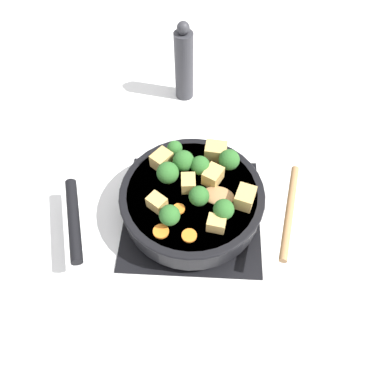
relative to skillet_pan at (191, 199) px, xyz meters
name	(u,v)px	position (x,y,z in m)	size (l,w,h in m)	color
ground_plane	(192,213)	(0.00, 0.00, -0.06)	(2.40, 2.40, 0.00)	white
front_burner_grate	(192,211)	(0.00, 0.00, -0.05)	(0.31, 0.31, 0.03)	black
skillet_pan	(191,199)	(0.00, 0.00, 0.00)	(0.33, 0.44, 0.06)	black
wooden_spoon	(258,204)	(0.03, 0.14, 0.03)	(0.23, 0.21, 0.02)	#A87A4C
tofu_cube_center_large	(213,176)	(-0.03, 0.05, 0.04)	(0.04, 0.03, 0.03)	tan
tofu_cube_near_handle	(245,198)	(0.02, 0.11, 0.05)	(0.05, 0.04, 0.04)	tan
tofu_cube_east_chunk	(216,152)	(-0.10, 0.05, 0.05)	(0.05, 0.04, 0.04)	tan
tofu_cube_west_chunk	(188,183)	(-0.01, -0.01, 0.04)	(0.04, 0.03, 0.03)	tan
tofu_cube_back_piece	(216,224)	(0.08, 0.05, 0.04)	(0.04, 0.03, 0.03)	tan
tofu_cube_front_piece	(162,160)	(-0.07, -0.07, 0.04)	(0.04, 0.03, 0.03)	tan
tofu_cube_mid_small	(157,203)	(0.04, -0.07, 0.04)	(0.04, 0.03, 0.03)	tan
broccoli_floret_near_spoon	(183,161)	(-0.06, -0.02, 0.06)	(0.05, 0.05, 0.05)	#709956
broccoli_floret_center_top	(168,173)	(-0.03, -0.05, 0.06)	(0.05, 0.05, 0.05)	#709956
broccoli_floret_east_rim	(224,210)	(0.06, 0.07, 0.05)	(0.04, 0.04, 0.05)	#709956
broccoli_floret_west_rim	(175,148)	(-0.10, -0.04, 0.05)	(0.03, 0.03, 0.04)	#709956
broccoli_floret_north_edge	(199,196)	(0.03, 0.02, 0.05)	(0.04, 0.04, 0.05)	#709956
broccoli_floret_south_cluster	(170,215)	(0.08, -0.04, 0.05)	(0.04, 0.04, 0.05)	#709956
broccoli_floret_mid_floret	(229,160)	(-0.07, 0.08, 0.06)	(0.05, 0.05, 0.05)	#709956
broccoli_floret_small_inner	(200,166)	(-0.05, 0.02, 0.05)	(0.04, 0.04, 0.05)	#709956
carrot_slice_orange_thin	(191,236)	(0.11, 0.01, 0.03)	(0.03, 0.03, 0.01)	orange
carrot_slice_near_center	(179,209)	(0.04, -0.02, 0.03)	(0.03, 0.03, 0.01)	orange
carrot_slice_edge_slice	(161,231)	(0.10, -0.05, 0.03)	(0.03, 0.03, 0.01)	orange
pepper_mill	(184,64)	(-0.41, -0.04, 0.05)	(0.05, 0.05, 0.23)	#333338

